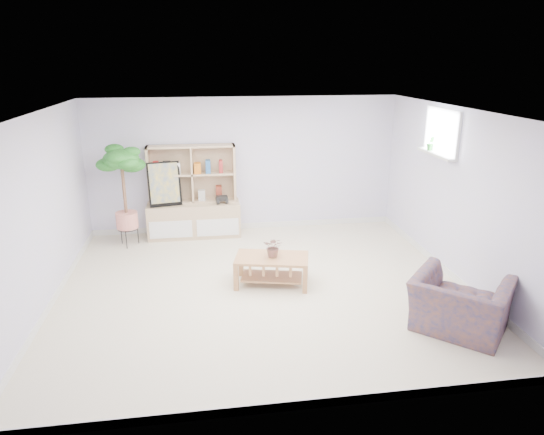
{
  "coord_description": "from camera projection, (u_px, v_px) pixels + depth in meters",
  "views": [
    {
      "loc": [
        -0.76,
        -6.03,
        3.01
      ],
      "look_at": [
        0.2,
        0.47,
        0.86
      ],
      "focal_mm": 32.0,
      "sensor_mm": 36.0,
      "label": 1
    }
  ],
  "objects": [
    {
      "name": "coffee_table",
      "position": [
        272.0,
        270.0,
        6.76
      ],
      "size": [
        1.1,
        0.76,
        0.41
      ],
      "primitive_type": null,
      "rotation": [
        0.0,
        0.0,
        -0.23
      ],
      "color": "#A46A36",
      "rests_on": "floor"
    },
    {
      "name": "walls",
      "position": [
        262.0,
        204.0,
        6.34
      ],
      "size": [
        5.51,
        5.01,
        2.4
      ],
      "color": "silver",
      "rests_on": "floor"
    },
    {
      "name": "sill_plant",
      "position": [
        431.0,
        143.0,
        7.28
      ],
      "size": [
        0.14,
        0.13,
        0.21
      ],
      "primitive_type": "imported",
      "rotation": [
        0.0,
        0.0,
        -0.28
      ],
      "color": "#167214",
      "rests_on": "window_sill"
    },
    {
      "name": "floor",
      "position": [
        262.0,
        287.0,
        6.72
      ],
      "size": [
        5.5,
        5.0,
        0.01
      ],
      "primitive_type": "cube",
      "color": "#CCB98D",
      "rests_on": "ground"
    },
    {
      "name": "floor_tree",
      "position": [
        125.0,
        197.0,
        7.97
      ],
      "size": [
        0.83,
        0.83,
        1.71
      ],
      "primitive_type": null,
      "rotation": [
        0.0,
        0.0,
        0.42
      ],
      "color": "#167214",
      "rests_on": "floor"
    },
    {
      "name": "armchair",
      "position": [
        460.0,
        301.0,
        5.54
      ],
      "size": [
        1.35,
        1.34,
        0.76
      ],
      "primitive_type": "imported",
      "rotation": [
        0.0,
        0.0,
        2.4
      ],
      "color": "navy",
      "rests_on": "floor"
    },
    {
      "name": "poster",
      "position": [
        164.0,
        184.0,
        8.25
      ],
      "size": [
        0.56,
        0.23,
        0.76
      ],
      "primitive_type": null,
      "rotation": [
        0.0,
        0.0,
        0.19
      ],
      "color": "yellow",
      "rests_on": "storage_unit"
    },
    {
      "name": "storage_unit",
      "position": [
        193.0,
        192.0,
        8.44
      ],
      "size": [
        1.61,
        0.54,
        1.61
      ],
      "primitive_type": null,
      "color": "tan",
      "rests_on": "floor"
    },
    {
      "name": "toy_truck",
      "position": [
        222.0,
        199.0,
        8.48
      ],
      "size": [
        0.3,
        0.21,
        0.15
      ],
      "primitive_type": null,
      "rotation": [
        0.0,
        0.0,
        0.07
      ],
      "color": "black",
      "rests_on": "storage_unit"
    },
    {
      "name": "window_sill",
      "position": [
        436.0,
        154.0,
        7.13
      ],
      "size": [
        0.14,
        1.0,
        0.04
      ],
      "primitive_type": "cube",
      "color": "silver",
      "rests_on": "walls"
    },
    {
      "name": "baseboard",
      "position": [
        262.0,
        284.0,
        6.7
      ],
      "size": [
        5.5,
        5.0,
        0.1
      ],
      "primitive_type": null,
      "color": "silver",
      "rests_on": "floor"
    },
    {
      "name": "ceiling",
      "position": [
        261.0,
        111.0,
        5.97
      ],
      "size": [
        5.5,
        5.0,
        0.01
      ],
      "primitive_type": "cube",
      "color": "white",
      "rests_on": "walls"
    },
    {
      "name": "table_plant",
      "position": [
        274.0,
        247.0,
        6.65
      ],
      "size": [
        0.33,
        0.31,
        0.29
      ],
      "primitive_type": "imported",
      "rotation": [
        0.0,
        0.0,
        -0.37
      ],
      "color": "#286829",
      "rests_on": "coffee_table"
    },
    {
      "name": "window",
      "position": [
        442.0,
        132.0,
        7.04
      ],
      "size": [
        0.1,
        0.98,
        0.68
      ],
      "primitive_type": null,
      "color": "silver",
      "rests_on": "walls"
    }
  ]
}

